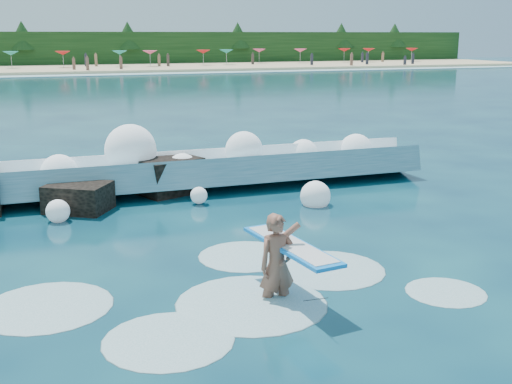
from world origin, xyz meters
The scene contains 11 objects.
ground centered at (0.00, 0.00, 0.00)m, with size 200.00×200.00×0.00m, color #07273E.
beach centered at (0.00, 78.00, 0.20)m, with size 140.00×20.00×0.40m, color tan.
wet_band centered at (0.00, 67.00, 0.04)m, with size 140.00×5.00×0.08m, color silver.
treeline centered at (0.00, 88.00, 2.50)m, with size 140.00×4.00×5.00m, color black.
breaking_wave centered at (0.53, 7.83, 0.50)m, with size 16.56×2.64×1.43m.
rock_cluster centered at (-2.39, 7.01, 0.39)m, with size 7.83×3.12×1.22m.
surfer_with_board centered at (0.85, -1.06, 0.70)m, with size 1.10×3.03×1.90m.
wave_spray centered at (0.60, 7.70, 0.95)m, with size 14.57×4.66×2.19m.
surf_foam centered at (0.05, -0.56, 0.00)m, with size 8.82×5.31×0.13m.
beach_umbrellas centered at (0.00, 79.74, 2.25)m, with size 112.31×6.36×0.50m.
beachgoers centered at (3.87, 73.96, 1.05)m, with size 107.62×13.88×1.91m.
Camera 1 is at (-3.20, -10.98, 4.60)m, focal length 45.00 mm.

